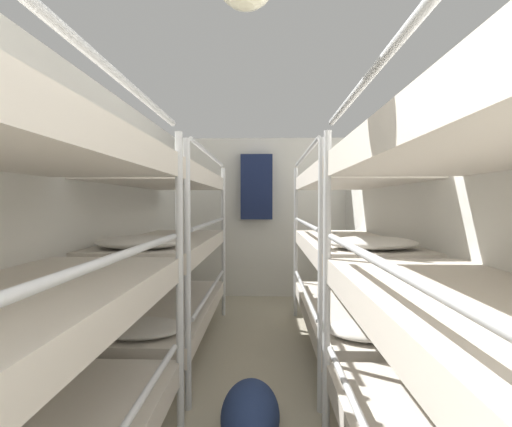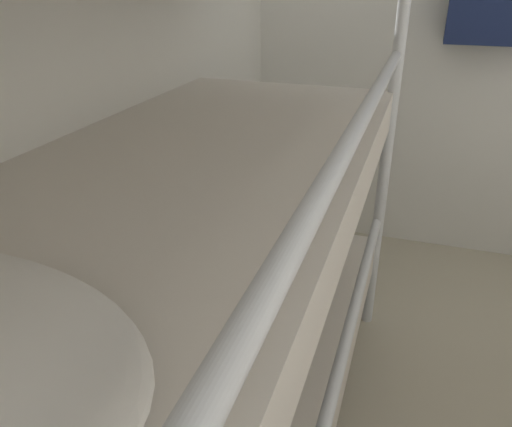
{
  "view_description": "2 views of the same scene",
  "coord_description": "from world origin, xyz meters",
  "px_view_note": "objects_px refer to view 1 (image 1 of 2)",
  "views": [
    {
      "loc": [
        0.08,
        0.46,
        1.35
      ],
      "look_at": [
        -0.03,
        4.12,
        1.23
      ],
      "focal_mm": 24.0,
      "sensor_mm": 36.0,
      "label": 1
    },
    {
      "loc": [
        -0.33,
        2.63,
        1.41
      ],
      "look_at": [
        -0.73,
        3.82,
        0.8
      ],
      "focal_mm": 35.0,
      "sensor_mm": 36.0,
      "label": 2
    }
  ],
  "objects_px": {
    "bunk_stack_right_far": "(349,246)",
    "bunk_stack_left_far": "(167,245)",
    "hanging_coat": "(257,187)",
    "duffel_bag": "(250,415)"
  },
  "relations": [
    {
      "from": "duffel_bag",
      "to": "bunk_stack_left_far",
      "type": "bearing_deg",
      "value": 124.27
    },
    {
      "from": "bunk_stack_left_far",
      "to": "hanging_coat",
      "type": "relative_size",
      "value": 2.13
    },
    {
      "from": "bunk_stack_right_far",
      "to": "hanging_coat",
      "type": "relative_size",
      "value": 2.13
    },
    {
      "from": "duffel_bag",
      "to": "hanging_coat",
      "type": "bearing_deg",
      "value": 90.86
    },
    {
      "from": "bunk_stack_right_far",
      "to": "hanging_coat",
      "type": "bearing_deg",
      "value": 116.79
    },
    {
      "from": "bunk_stack_left_far",
      "to": "duffel_bag",
      "type": "height_order",
      "value": "bunk_stack_left_far"
    },
    {
      "from": "bunk_stack_left_far",
      "to": "duffel_bag",
      "type": "xyz_separation_m",
      "value": [
        0.8,
        -1.18,
        -0.8
      ]
    },
    {
      "from": "bunk_stack_right_far",
      "to": "bunk_stack_left_far",
      "type": "bearing_deg",
      "value": 180.0
    },
    {
      "from": "bunk_stack_left_far",
      "to": "bunk_stack_right_far",
      "type": "height_order",
      "value": "same"
    },
    {
      "from": "bunk_stack_right_far",
      "to": "duffel_bag",
      "type": "height_order",
      "value": "bunk_stack_right_far"
    }
  ]
}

